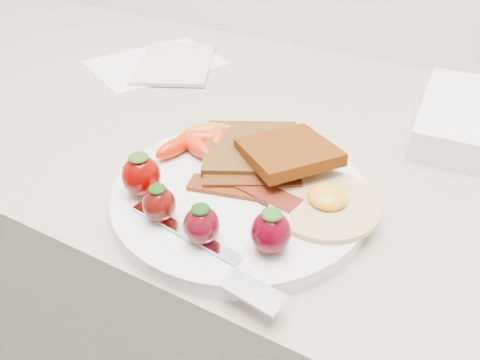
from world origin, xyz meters
The scene contains 11 objects.
counter centered at (0.00, 1.70, 0.45)m, with size 2.00×0.60×0.90m, color gray.
plate centered at (0.01, 1.54, 0.91)m, with size 0.27×0.27×0.02m, color silver.
toast_lower centered at (0.00, 1.60, 0.93)m, with size 0.11×0.11×0.01m, color #33200C.
toast_upper centered at (0.04, 1.60, 0.94)m, with size 0.09×0.09×0.01m, color black.
fried_egg centered at (0.10, 1.55, 0.92)m, with size 0.14×0.14×0.02m.
bacon_strips centered at (0.02, 1.54, 0.92)m, with size 0.12×0.08×0.01m.
baby_carrots centered at (-0.07, 1.59, 0.93)m, with size 0.07×0.11×0.02m.
strawberries centered at (0.00, 1.47, 0.94)m, with size 0.19×0.07×0.05m.
fork centered at (0.04, 1.44, 0.92)m, with size 0.18×0.06×0.00m.
paper_sheet centered at (-0.30, 1.80, 0.90)m, with size 0.16×0.21×0.00m, color silver.
notepad centered at (-0.26, 1.81, 0.91)m, with size 0.12×0.17×0.01m, color #D7A8B2.
Camera 1 is at (0.20, 1.20, 1.22)m, focal length 35.00 mm.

